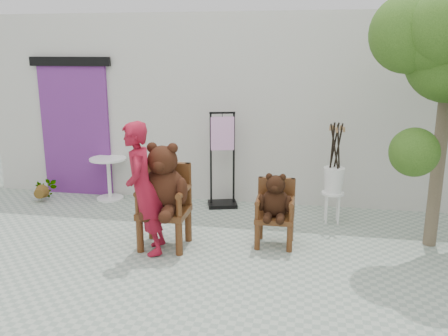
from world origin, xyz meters
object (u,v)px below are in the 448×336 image
person (144,189)px  stool_bucket (334,180)px  chair_big (164,189)px  cafe_table (109,174)px  chair_small (275,204)px  display_stand (222,171)px

person → stool_bucket: 2.74m
chair_big → cafe_table: bearing=131.0°
chair_small → display_stand: size_ratio=0.63×
person → cafe_table: bearing=-159.3°
chair_big → chair_small: (1.37, 0.30, -0.20)m
chair_big → cafe_table: chair_big is taller
chair_small → stool_bucket: stool_bucket is taller
display_stand → chair_small: bearing=-72.1°
cafe_table → display_stand: bearing=-0.9°
stool_bucket → display_stand: bearing=165.8°
person → chair_big: bearing=128.6°
cafe_table → display_stand: size_ratio=0.47×
person → display_stand: size_ratio=1.07×
cafe_table → stool_bucket: (3.62, -0.46, 0.20)m
cafe_table → stool_bucket: bearing=-7.2°
person → display_stand: 2.02m
person → display_stand: bearing=148.9°
chair_small → cafe_table: size_ratio=1.35×
chair_big → chair_small: chair_big is taller
chair_small → cafe_table: 3.19m
chair_small → display_stand: bearing=124.0°
chair_small → person: size_ratio=0.58×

